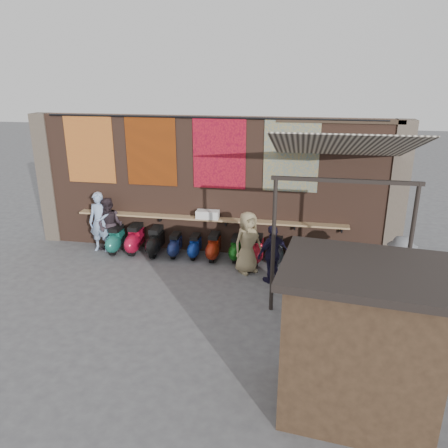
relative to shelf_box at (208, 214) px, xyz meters
name	(u,v)px	position (x,y,z in m)	size (l,w,h in m)	color
ground	(189,289)	(0.01, -2.30, -1.24)	(70.00, 70.00, 0.00)	#474749
brick_wall	(211,186)	(0.01, 0.40, 0.76)	(10.00, 0.40, 4.00)	brown
pier_left	(49,178)	(-5.19, 0.40, 0.76)	(0.50, 0.50, 4.00)	#4C4238
pier_right	(397,194)	(5.21, 0.40, 0.76)	(0.50, 0.50, 4.00)	#4C4238
eating_counter	(208,219)	(0.01, 0.03, -0.14)	(8.00, 0.32, 0.05)	#9E7A51
shelf_box	(208,214)	(0.00, 0.00, 0.00)	(0.66, 0.30, 0.24)	white
tapestry_redgold	(90,149)	(-3.59, 0.18, 1.76)	(1.50, 0.02, 2.00)	maroon
tapestry_sun	(151,151)	(-1.69, 0.18, 1.76)	(1.50, 0.02, 2.00)	#C6490B
tapestry_orange	(219,153)	(0.31, 0.18, 1.76)	(1.50, 0.02, 2.00)	#B31623
tapestry_multi	(291,156)	(2.31, 0.18, 1.76)	(1.50, 0.02, 2.00)	#275C90
hang_rail	(208,117)	(0.01, 0.17, 2.74)	(0.06, 0.06, 9.50)	black
scooter_stool_0	(116,240)	(-2.76, -0.34, -0.85)	(0.37, 0.83, 0.79)	#1B6C5E
scooter_stool_1	(135,239)	(-2.17, -0.27, -0.82)	(0.40, 0.89, 0.85)	#A50C28
scooter_stool_2	(156,242)	(-1.52, -0.33, -0.83)	(0.39, 0.88, 0.83)	black
scooter_stool_3	(175,245)	(-0.92, -0.32, -0.90)	(0.32, 0.71, 0.68)	navy
scooter_stool_4	(195,247)	(-0.32, -0.31, -0.91)	(0.32, 0.71, 0.67)	navy
scooter_stool_5	(214,247)	(0.25, -0.33, -0.86)	(0.36, 0.80, 0.76)	maroon
scooter_stool_6	(236,249)	(0.89, -0.29, -0.89)	(0.33, 0.74, 0.71)	#0F4E12
scooter_stool_7	(257,250)	(1.50, -0.35, -0.85)	(0.37, 0.82, 0.78)	maroon
scooter_stool_8	(278,251)	(2.08, -0.28, -0.88)	(0.34, 0.76, 0.72)	black
scooter_stool_9	(299,253)	(2.67, -0.30, -0.88)	(0.35, 0.77, 0.73)	#0D5C1E
diner_left	(100,222)	(-3.24, -0.30, -0.33)	(0.67, 0.44, 1.83)	#8FA8D0
diner_right	(110,225)	(-2.93, -0.30, -0.41)	(0.81, 0.63, 1.66)	#2E242A
shopper_navy	(273,254)	(2.02, -1.47, -0.47)	(0.91, 0.38, 1.55)	black
shopper_grey	(398,273)	(4.91, -2.26, -0.38)	(1.12, 0.64, 1.73)	slate
shopper_tan	(248,242)	(1.31, -1.00, -0.39)	(0.83, 0.54, 1.70)	#94835E
market_stall	(360,345)	(3.67, -5.79, -0.05)	(2.20, 1.65, 2.38)	black
stall_roof	(368,271)	(3.67, -5.79, 1.20)	(2.46, 1.90, 0.12)	black
stall_sign	(363,289)	(3.76, -4.94, 0.48)	(1.20, 0.04, 0.50)	gold
stall_shelf	(358,333)	(3.76, -4.94, -0.37)	(1.82, 0.10, 0.06)	#473321
awning_canvas	(343,146)	(3.51, -1.40, 2.31)	(3.20, 3.40, 0.03)	beige
awning_ledger	(340,121)	(3.51, 0.19, 2.71)	(3.30, 0.08, 0.12)	#33261C
awning_header	(346,181)	(3.51, -2.90, 1.84)	(3.00, 0.08, 0.08)	black
awning_post_left	(273,247)	(2.11, -2.90, 0.31)	(0.09, 0.09, 3.10)	black
awning_post_right	(409,256)	(4.91, -2.90, 0.31)	(0.09, 0.09, 3.10)	black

